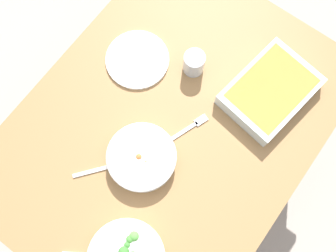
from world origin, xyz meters
name	(u,v)px	position (x,y,z in m)	size (l,w,h in m)	color
ground_plane	(168,164)	(0.00, 0.00, 0.00)	(6.00, 6.00, 0.00)	#9E9389
dining_table	(168,133)	(0.00, 0.00, 0.65)	(1.20, 0.90, 0.74)	olive
stew_bowl	(141,157)	(0.14, 0.00, 0.77)	(0.22, 0.22, 0.06)	white
baking_dish	(270,91)	(-0.29, 0.21, 0.77)	(0.33, 0.26, 0.06)	silver
drink_cup	(194,63)	(-0.22, -0.05, 0.78)	(0.07, 0.07, 0.08)	#B2BCC6
side_plate	(137,60)	(-0.13, -0.23, 0.75)	(0.22, 0.22, 0.01)	white
spoon_by_stew	(107,167)	(0.23, -0.07, 0.74)	(0.15, 0.12, 0.01)	silver
fork_on_table	(188,129)	(-0.03, 0.06, 0.74)	(0.17, 0.08, 0.01)	silver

